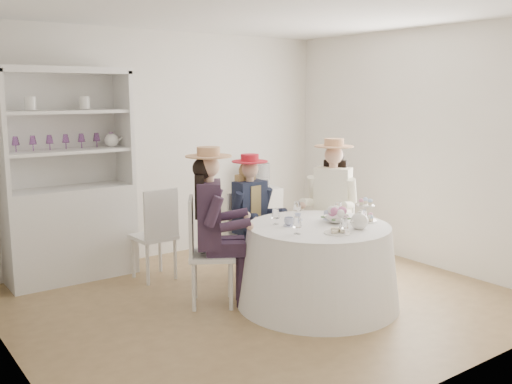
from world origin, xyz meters
TOP-DOWN VIEW (x-y plane):
  - ground at (0.00, 0.00)m, footprint 4.50×4.50m
  - ceiling at (0.00, 0.00)m, footprint 4.50×4.50m
  - wall_back at (0.00, 2.00)m, footprint 4.50×0.00m
  - wall_front at (0.00, -2.00)m, footprint 4.50×0.00m
  - wall_left at (-2.25, 0.00)m, footprint 0.00×4.50m
  - wall_right at (2.25, 0.00)m, footprint 0.00×4.50m
  - tea_table at (0.38, -0.38)m, footprint 1.53×1.53m
  - hutch at (-1.25, 1.77)m, footprint 1.38×0.63m
  - side_table at (1.23, 1.75)m, footprint 0.55×0.55m
  - hatbox at (1.23, 1.75)m, footprint 0.37×0.37m
  - guest_left at (-0.43, 0.20)m, footprint 0.64×0.59m
  - guest_mid at (0.31, 0.62)m, footprint 0.49×0.51m
  - guest_right at (1.14, 0.26)m, footprint 0.64×0.58m
  - spare_chair at (-0.54, 1.14)m, footprint 0.43×0.43m
  - teacup_a at (0.13, -0.24)m, footprint 0.11×0.11m
  - teacup_b at (0.35, -0.10)m, footprint 0.07×0.07m
  - teacup_c at (0.61, -0.25)m, footprint 0.11×0.11m
  - flower_bowl at (0.58, -0.40)m, footprint 0.26×0.26m
  - flower_arrangement at (0.58, -0.39)m, footprint 0.20×0.20m
  - table_teapot at (0.57, -0.70)m, footprint 0.22×0.16m
  - sandwich_plate at (0.29, -0.70)m, footprint 0.23×0.23m
  - cupcake_stand at (0.85, -0.51)m, footprint 0.23×0.23m
  - stemware_set at (0.38, -0.38)m, footprint 0.84×0.87m

SIDE VIEW (x-z plane):
  - ground at x=0.00m, z-range 0.00..0.00m
  - side_table at x=1.23m, z-range 0.00..0.76m
  - tea_table at x=0.38m, z-range 0.00..0.76m
  - spare_chair at x=-0.54m, z-range 0.04..1.03m
  - guest_mid at x=0.31m, z-range 0.09..1.43m
  - sandwich_plate at x=0.29m, z-range 0.75..0.80m
  - flower_bowl at x=0.58m, z-range 0.77..0.82m
  - teacup_b at x=0.35m, z-range 0.77..0.83m
  - hutch at x=-1.25m, z-range -0.32..1.92m
  - teacup_a at x=0.13m, z-range 0.77..0.84m
  - teacup_c at x=0.61m, z-range 0.77..0.84m
  - table_teapot at x=0.57m, z-range 0.75..0.92m
  - stemware_set at x=0.38m, z-range 0.77..0.92m
  - guest_right at x=1.14m, z-range 0.10..1.59m
  - guest_left at x=-0.43m, z-range 0.10..1.59m
  - cupcake_stand at x=0.85m, z-range 0.74..0.95m
  - flower_arrangement at x=0.58m, z-range 0.83..0.90m
  - hatbox at x=1.23m, z-range 0.76..1.06m
  - wall_back at x=0.00m, z-range -0.90..3.60m
  - wall_front at x=0.00m, z-range -0.90..3.60m
  - wall_left at x=-2.25m, z-range -0.90..3.60m
  - wall_right at x=2.25m, z-range -0.90..3.60m
  - ceiling at x=0.00m, z-range 2.70..2.70m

